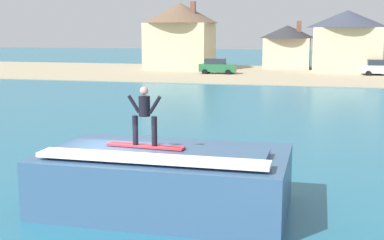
{
  "coord_description": "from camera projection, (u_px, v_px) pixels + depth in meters",
  "views": [
    {
      "loc": [
        5.68,
        -13.64,
        5.11
      ],
      "look_at": [
        1.43,
        3.52,
        2.07
      ],
      "focal_mm": 48.8,
      "sensor_mm": 36.0,
      "label": 1
    }
  ],
  "objects": [
    {
      "name": "car_far_shore",
      "position": [
        380.0,
        68.0,
        59.28
      ],
      "size": [
        4.17,
        2.21,
        1.86
      ],
      "color": "silver",
      "rests_on": "ground_plane"
    },
    {
      "name": "shoreline_bank",
      "position": [
        272.0,
        74.0,
        62.02
      ],
      "size": [
        120.0,
        26.74,
        0.08
      ],
      "color": "tan",
      "rests_on": "ground_plane"
    },
    {
      "name": "surfboard",
      "position": [
        145.0,
        146.0,
        14.76
      ],
      "size": [
        2.31,
        0.52,
        0.06
      ],
      "color": "#D8333F",
      "rests_on": "wave_crest"
    },
    {
      "name": "house_small_cottage",
      "position": [
        287.0,
        44.0,
        69.74
      ],
      "size": [
        7.43,
        7.43,
        6.36
      ],
      "color": "beige",
      "rests_on": "ground_plane"
    },
    {
      "name": "house_with_chimney",
      "position": [
        180.0,
        33.0,
        68.53
      ],
      "size": [
        10.04,
        10.04,
        8.77
      ],
      "color": "beige",
      "rests_on": "ground_plane"
    },
    {
      "name": "wave_crest",
      "position": [
        165.0,
        179.0,
        15.06
      ],
      "size": [
        6.97,
        4.14,
        1.86
      ],
      "color": "#37587C",
      "rests_on": "ground_plane"
    },
    {
      "name": "house_gabled_white",
      "position": [
        346.0,
        38.0,
        64.26
      ],
      "size": [
        9.83,
        9.83,
        7.58
      ],
      "color": "beige",
      "rests_on": "ground_plane"
    },
    {
      "name": "surfer",
      "position": [
        144.0,
        113.0,
        14.54
      ],
      "size": [
        1.0,
        0.32,
        1.66
      ],
      "color": "black",
      "rests_on": "surfboard"
    },
    {
      "name": "car_near_shore",
      "position": [
        217.0,
        66.0,
        61.55
      ],
      "size": [
        4.26,
        2.03,
        1.86
      ],
      "color": "#23663D",
      "rests_on": "ground_plane"
    },
    {
      "name": "ground_plane",
      "position": [
        116.0,
        207.0,
        15.26
      ],
      "size": [
        260.0,
        260.0,
        0.0
      ],
      "primitive_type": "plane",
      "color": "#246680"
    }
  ]
}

